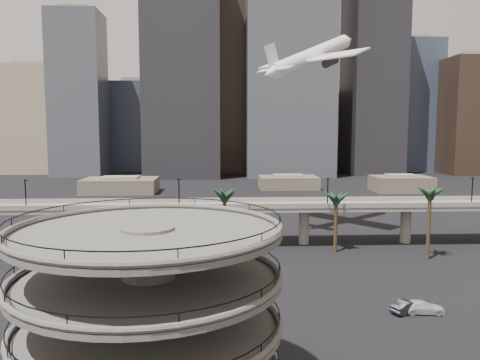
{
  "coord_description": "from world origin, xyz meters",
  "views": [
    {
      "loc": [
        -7.23,
        -41.84,
        24.12
      ],
      "look_at": [
        -3.9,
        28.0,
        16.64
      ],
      "focal_mm": 35.0,
      "sensor_mm": 36.0,
      "label": 1
    }
  ],
  "objects_px": {
    "parking_ramp": "(149,303)",
    "car_a": "(188,305)",
    "overpass": "(252,210)",
    "airborne_jet": "(311,56)",
    "car_c": "(422,307)",
    "car_b": "(408,306)"
  },
  "relations": [
    {
      "from": "parking_ramp",
      "to": "car_a",
      "type": "height_order",
      "value": "parking_ramp"
    },
    {
      "from": "overpass",
      "to": "airborne_jet",
      "type": "bearing_deg",
      "value": 39.99
    },
    {
      "from": "airborne_jet",
      "to": "car_c",
      "type": "relative_size",
      "value": 4.68
    },
    {
      "from": "car_a",
      "to": "airborne_jet",
      "type": "bearing_deg",
      "value": -19.18
    },
    {
      "from": "parking_ramp",
      "to": "car_a",
      "type": "bearing_deg",
      "value": 85.82
    },
    {
      "from": "overpass",
      "to": "car_a",
      "type": "height_order",
      "value": "overpass"
    },
    {
      "from": "airborne_jet",
      "to": "car_b",
      "type": "xyz_separation_m",
      "value": [
        3.5,
        -50.22,
        -40.16
      ]
    },
    {
      "from": "car_b",
      "to": "parking_ramp",
      "type": "bearing_deg",
      "value": 98.09
    },
    {
      "from": "car_b",
      "to": "airborne_jet",
      "type": "bearing_deg",
      "value": -21.93
    },
    {
      "from": "parking_ramp",
      "to": "car_b",
      "type": "bearing_deg",
      "value": 34.02
    },
    {
      "from": "parking_ramp",
      "to": "overpass",
      "type": "distance_m",
      "value": 60.46
    },
    {
      "from": "parking_ramp",
      "to": "airborne_jet",
      "type": "relative_size",
      "value": 0.84
    },
    {
      "from": "car_b",
      "to": "car_c",
      "type": "xyz_separation_m",
      "value": [
        1.79,
        -0.3,
        -0.01
      ]
    },
    {
      "from": "car_a",
      "to": "car_c",
      "type": "height_order",
      "value": "car_c"
    },
    {
      "from": "overpass",
      "to": "car_b",
      "type": "relative_size",
      "value": 25.64
    },
    {
      "from": "airborne_jet",
      "to": "car_b",
      "type": "bearing_deg",
      "value": -124.91
    },
    {
      "from": "airborne_jet",
      "to": "car_c",
      "type": "distance_m",
      "value": 64.76
    },
    {
      "from": "car_c",
      "to": "airborne_jet",
      "type": "bearing_deg",
      "value": 10.27
    },
    {
      "from": "car_a",
      "to": "car_b",
      "type": "relative_size",
      "value": 0.95
    },
    {
      "from": "airborne_jet",
      "to": "car_c",
      "type": "bearing_deg",
      "value": -122.91
    },
    {
      "from": "car_c",
      "to": "car_a",
      "type": "bearing_deg",
      "value": 89.97
    },
    {
      "from": "overpass",
      "to": "car_b",
      "type": "height_order",
      "value": "overpass"
    }
  ]
}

